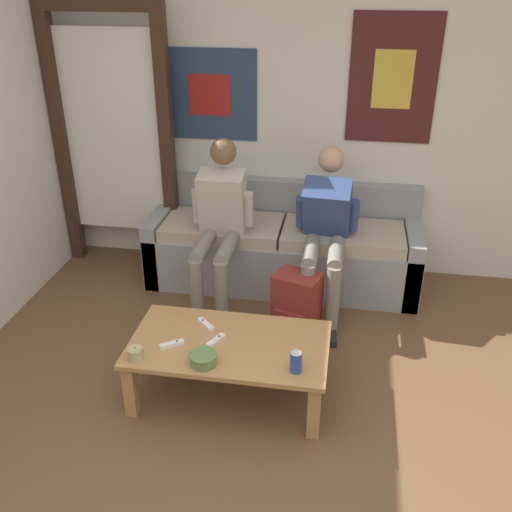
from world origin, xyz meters
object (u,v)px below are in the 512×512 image
(coffee_table, at_px, (229,350))
(game_controller_near_right, at_px, (206,324))
(couch, at_px, (283,248))
(game_controller_near_left, at_px, (172,344))
(backpack, at_px, (296,306))
(ceramic_bowl, at_px, (203,358))
(pillar_candle, at_px, (135,354))
(person_seated_teen, at_px, (326,227))
(game_controller_far_center, at_px, (216,341))
(person_seated_adult, at_px, (219,221))
(drink_can_blue, at_px, (296,362))

(coffee_table, xyz_separation_m, game_controller_near_right, (-0.18, 0.14, 0.07))
(couch, height_order, game_controller_near_left, couch)
(backpack, xyz_separation_m, ceramic_bowl, (-0.43, -0.92, 0.19))
(ceramic_bowl, bearing_deg, backpack, 65.15)
(ceramic_bowl, relative_size, game_controller_near_left, 1.14)
(pillar_candle, bearing_deg, person_seated_teen, 54.82)
(person_seated_teen, height_order, ceramic_bowl, person_seated_teen)
(game_controller_near_right, distance_m, game_controller_far_center, 0.18)
(backpack, bearing_deg, game_controller_far_center, -119.60)
(person_seated_adult, bearing_deg, game_controller_near_left, -91.38)
(couch, bearing_deg, game_controller_near_left, -106.50)
(person_seated_adult, bearing_deg, pillar_candle, -98.35)
(ceramic_bowl, bearing_deg, person_seated_teen, 66.72)
(backpack, bearing_deg, person_seated_adult, 149.16)
(pillar_candle, distance_m, game_controller_near_left, 0.22)
(couch, bearing_deg, ceramic_bowl, -98.02)
(pillar_candle, bearing_deg, coffee_table, 26.25)
(person_seated_adult, bearing_deg, drink_can_blue, -60.88)
(pillar_candle, relative_size, game_controller_far_center, 0.62)
(drink_can_blue, relative_size, game_controller_far_center, 0.86)
(person_seated_teen, distance_m, game_controller_near_right, 1.23)
(pillar_candle, relative_size, drink_can_blue, 0.72)
(game_controller_near_left, height_order, game_controller_far_center, same)
(person_seated_adult, xyz_separation_m, game_controller_far_center, (0.22, -1.08, -0.28))
(drink_can_blue, bearing_deg, person_seated_teen, 86.90)
(person_seated_adult, bearing_deg, ceramic_bowl, -81.45)
(person_seated_adult, relative_size, drink_can_blue, 9.99)
(ceramic_bowl, xyz_separation_m, game_controller_near_left, (-0.22, 0.13, -0.03))
(couch, height_order, person_seated_teen, person_seated_teen)
(coffee_table, distance_m, ceramic_bowl, 0.26)
(person_seated_adult, distance_m, pillar_candle, 1.35)
(drink_can_blue, bearing_deg, coffee_table, 154.28)
(person_seated_teen, distance_m, game_controller_near_left, 1.49)
(person_seated_teen, height_order, game_controller_far_center, person_seated_teen)
(coffee_table, distance_m, backpack, 0.78)
(backpack, relative_size, game_controller_far_center, 3.28)
(person_seated_teen, relative_size, drink_can_blue, 9.46)
(pillar_candle, bearing_deg, game_controller_near_right, 51.15)
(backpack, bearing_deg, person_seated_teen, 70.14)
(coffee_table, bearing_deg, game_controller_near_right, 140.96)
(coffee_table, relative_size, game_controller_near_left, 8.41)
(backpack, bearing_deg, couch, 103.99)
(pillar_candle, bearing_deg, person_seated_adult, 81.65)
(pillar_candle, bearing_deg, game_controller_near_left, 42.43)
(backpack, bearing_deg, game_controller_near_left, -129.42)
(person_seated_adult, height_order, drink_can_blue, person_seated_adult)
(person_seated_adult, distance_m, drink_can_blue, 1.47)
(game_controller_far_center, bearing_deg, person_seated_adult, 101.32)
(backpack, height_order, pillar_candle, backpack)
(person_seated_adult, bearing_deg, couch, 42.12)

